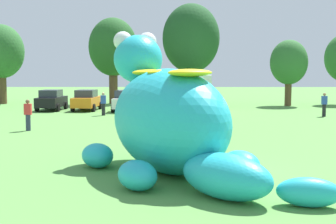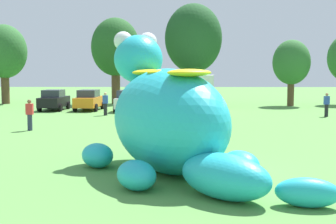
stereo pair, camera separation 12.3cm
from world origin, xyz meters
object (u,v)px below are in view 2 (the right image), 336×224
at_px(car_white, 128,101).
at_px(box_truck, 201,91).
at_px(spectator_far_side, 153,103).
at_px(spectator_by_cars, 203,104).
at_px(car_black, 54,100).
at_px(spectator_wandering, 30,115).
at_px(spectator_mid_field, 105,104).
at_px(giant_inflatable_creature, 168,119).
at_px(car_orange, 89,100).
at_px(spectator_near_inflatable, 327,105).

height_order(car_white, box_truck, box_truck).
bearing_deg(spectator_far_side, spectator_by_cars, -19.94).
relative_size(car_black, spectator_by_cars, 2.41).
bearing_deg(spectator_wandering, spectator_mid_field, 71.86).
xyz_separation_m(giant_inflatable_creature, spectator_by_cars, (2.25, 18.13, -0.86)).
xyz_separation_m(car_orange, car_white, (3.31, -0.78, 0.00)).
bearing_deg(spectator_by_cars, spectator_wandering, -140.73).
bearing_deg(spectator_near_inflatable, car_orange, 164.70).
height_order(box_truck, spectator_wandering, box_truck).
bearing_deg(spectator_by_cars, giant_inflatable_creature, -97.07).
distance_m(spectator_near_inflatable, spectator_far_side, 12.68).
height_order(car_orange, car_white, same).
bearing_deg(spectator_near_inflatable, car_white, 164.25).
bearing_deg(spectator_wandering, car_black, 99.71).
height_order(box_truck, spectator_near_inflatable, box_truck).
distance_m(car_white, spectator_near_inflatable, 15.32).
bearing_deg(giant_inflatable_creature, car_black, 113.55).
distance_m(spectator_near_inflatable, spectator_by_cars, 8.82).
relative_size(car_white, spectator_near_inflatable, 2.41).
height_order(spectator_near_inflatable, spectator_mid_field, same).
bearing_deg(car_white, car_orange, 166.73).
bearing_deg(car_orange, spectator_far_side, -31.04).
xyz_separation_m(car_white, spectator_wandering, (-4.06, -12.06, -0.01)).
relative_size(car_black, car_orange, 0.98).
xyz_separation_m(car_black, spectator_mid_field, (5.01, -4.34, -0.01)).
bearing_deg(box_truck, car_white, -176.14).
bearing_deg(spectator_near_inflatable, car_black, 166.65).
distance_m(box_truck, spectator_mid_field, 8.27).
bearing_deg(giant_inflatable_creature, spectator_near_inflatable, 58.21).
height_order(giant_inflatable_creature, spectator_wandering, giant_inflatable_creature).
xyz_separation_m(car_orange, box_truck, (9.30, -0.38, 0.74)).
relative_size(car_orange, spectator_near_inflatable, 2.45).
distance_m(spectator_near_inflatable, spectator_wandering, 20.40).
xyz_separation_m(spectator_wandering, spectator_far_side, (6.24, 9.54, 0.00)).
distance_m(spectator_by_cars, spectator_wandering, 12.91).
xyz_separation_m(car_white, spectator_by_cars, (5.93, -3.89, -0.01)).
xyz_separation_m(car_black, box_truck, (12.25, -0.42, 0.74)).
bearing_deg(spectator_mid_field, spectator_far_side, 16.10).
relative_size(spectator_mid_field, spectator_wandering, 1.00).
relative_size(car_black, spectator_far_side, 2.41).
height_order(car_orange, spectator_near_inflatable, car_orange).
xyz_separation_m(box_truck, spectator_near_inflatable, (8.76, -4.56, -0.75)).
distance_m(giant_inflatable_creature, spectator_mid_field, 19.17).
relative_size(car_white, spectator_mid_field, 2.41).
height_order(car_orange, spectator_far_side, car_orange).
bearing_deg(car_white, spectator_mid_field, -109.76).
height_order(box_truck, spectator_mid_field, box_truck).
distance_m(giant_inflatable_creature, spectator_wandering, 12.64).
relative_size(spectator_near_inflatable, spectator_wandering, 1.00).
bearing_deg(spectator_by_cars, car_orange, 153.22).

